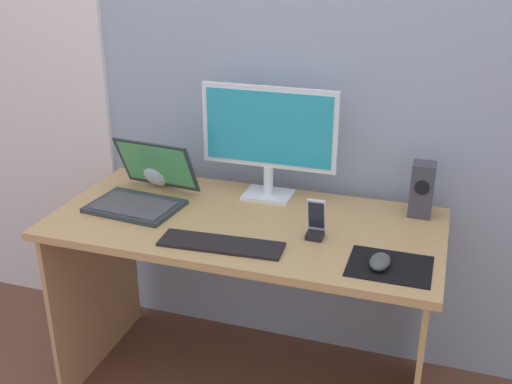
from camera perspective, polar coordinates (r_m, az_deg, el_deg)
wall_back at (r=2.34m, az=2.15°, el=12.92°), size 6.00×0.04×2.50m
door_left at (r=2.89m, az=-20.78°, el=8.54°), size 0.82×0.02×2.02m
desk at (r=2.21m, az=-0.99°, el=-6.30°), size 1.36×0.65×0.73m
monitor at (r=2.24m, az=1.19°, el=5.34°), size 0.51×0.14×0.43m
speaker_right at (r=2.21m, az=15.28°, el=0.22°), size 0.08×0.08×0.20m
laptop at (r=2.29m, az=-10.60°, el=0.02°), size 0.35×0.35×0.22m
fishbowl at (r=2.44m, az=-8.79°, el=2.46°), size 0.16×0.16×0.16m
keyboard_external at (r=1.97m, az=-3.29°, el=-4.90°), size 0.41×0.14×0.01m
mousepad at (r=1.89m, az=12.40°, el=-6.80°), size 0.25×0.20×0.00m
mouse at (r=1.87m, az=11.52°, el=-6.40°), size 0.07×0.10×0.04m
phone_in_dock at (r=2.01m, az=5.62°, el=-3.01°), size 0.06×0.06×0.14m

